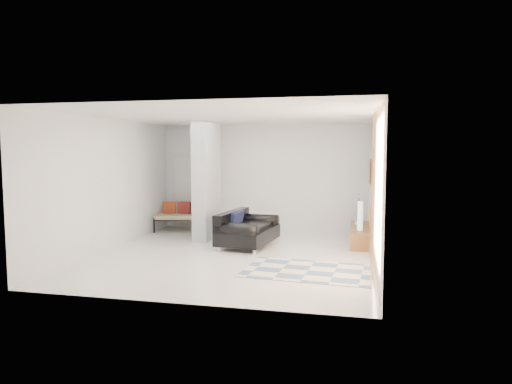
# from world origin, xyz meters

# --- Properties ---
(floor) EXTENTS (6.00, 6.00, 0.00)m
(floor) POSITION_xyz_m (0.00, 0.00, 0.00)
(floor) COLOR silver
(floor) RESTS_ON ground
(ceiling) EXTENTS (6.00, 6.00, 0.00)m
(ceiling) POSITION_xyz_m (0.00, 0.00, 2.80)
(ceiling) COLOR white
(ceiling) RESTS_ON wall_back
(wall_back) EXTENTS (6.00, 0.00, 6.00)m
(wall_back) POSITION_xyz_m (0.00, 3.00, 1.40)
(wall_back) COLOR silver
(wall_back) RESTS_ON ground
(wall_front) EXTENTS (6.00, 0.00, 6.00)m
(wall_front) POSITION_xyz_m (0.00, -3.00, 1.40)
(wall_front) COLOR silver
(wall_front) RESTS_ON ground
(wall_left) EXTENTS (0.00, 6.00, 6.00)m
(wall_left) POSITION_xyz_m (-2.75, 0.00, 1.40)
(wall_left) COLOR silver
(wall_left) RESTS_ON ground
(wall_right) EXTENTS (0.00, 6.00, 6.00)m
(wall_right) POSITION_xyz_m (2.75, 0.00, 1.40)
(wall_right) COLOR silver
(wall_right) RESTS_ON ground
(partition_column) EXTENTS (0.35, 1.20, 2.80)m
(partition_column) POSITION_xyz_m (-1.10, 1.60, 1.40)
(partition_column) COLOR #AAAFB1
(partition_column) RESTS_ON floor
(hallway_door) EXTENTS (0.85, 0.06, 2.04)m
(hallway_door) POSITION_xyz_m (-2.10, 2.96, 1.02)
(hallway_door) COLOR beige
(hallway_door) RESTS_ON floor
(curtain) EXTENTS (0.00, 2.55, 2.55)m
(curtain) POSITION_xyz_m (2.67, -1.15, 1.45)
(curtain) COLOR #FF9143
(curtain) RESTS_ON wall_right
(wall_art) EXTENTS (0.04, 0.45, 0.55)m
(wall_art) POSITION_xyz_m (2.72, 1.70, 1.65)
(wall_art) COLOR #371A0F
(wall_art) RESTS_ON wall_right
(media_console) EXTENTS (0.45, 1.68, 0.80)m
(media_console) POSITION_xyz_m (2.52, 1.70, 0.21)
(media_console) COLOR brown
(media_console) RESTS_ON floor
(loveseat) EXTENTS (1.20, 1.80, 0.76)m
(loveseat) POSITION_xyz_m (0.01, 0.97, 0.35)
(loveseat) COLOR silver
(loveseat) RESTS_ON floor
(daybed) EXTENTS (1.81, 1.03, 0.77)m
(daybed) POSITION_xyz_m (-1.93, 2.47, 0.42)
(daybed) COLOR black
(daybed) RESTS_ON floor
(area_rug) EXTENTS (2.34, 1.66, 0.01)m
(area_rug) POSITION_xyz_m (1.60, -0.90, 0.01)
(area_rug) COLOR beige
(area_rug) RESTS_ON floor
(cylinder_lamp) EXTENTS (0.11, 0.11, 0.62)m
(cylinder_lamp) POSITION_xyz_m (2.50, 1.21, 0.71)
(cylinder_lamp) COLOR silver
(cylinder_lamp) RESTS_ON media_console
(bronze_figurine) EXTENTS (0.12, 0.12, 0.23)m
(bronze_figurine) POSITION_xyz_m (2.47, 2.39, 0.51)
(bronze_figurine) COLOR black
(bronze_figurine) RESTS_ON media_console
(vase) EXTENTS (0.21, 0.21, 0.20)m
(vase) POSITION_xyz_m (2.47, 1.60, 0.50)
(vase) COLOR silver
(vase) RESTS_ON media_console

